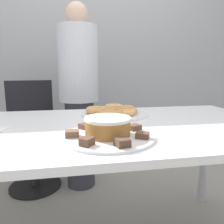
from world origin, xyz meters
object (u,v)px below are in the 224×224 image
frosted_cake (108,126)px  plate_donuts (115,114)px  plate_cake (108,136)px  person_standing (79,95)px  office_chair_left (32,136)px

frosted_cake → plate_donuts: bearing=75.5°
plate_cake → plate_donuts: (0.11, 0.43, 0.00)m
person_standing → plate_cake: 1.02m
office_chair_left → plate_cake: (0.49, -1.10, 0.31)m
plate_donuts → frosted_cake: frosted_cake is taller
person_standing → frosted_cake: person_standing is taller
plate_donuts → frosted_cake: 0.45m
office_chair_left → frosted_cake: size_ratio=5.09×
person_standing → office_chair_left: bearing=167.7°
plate_donuts → person_standing: bearing=108.4°
office_chair_left → plate_donuts: (0.60, -0.67, 0.31)m
frosted_cake → person_standing: bearing=94.6°
office_chair_left → plate_donuts: 0.95m
office_chair_left → plate_cake: 1.24m
office_chair_left → frosted_cake: bearing=-76.2°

